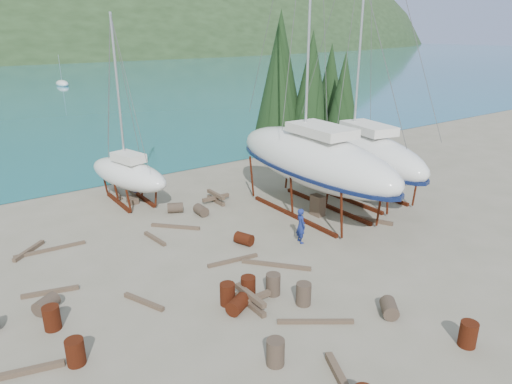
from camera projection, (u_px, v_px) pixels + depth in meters
ground at (280, 257)px, 21.09m from camera, size 600.00×600.00×0.00m
far_house_right at (43, 50)px, 182.23m from camera, size 6.60×5.60×5.60m
cypress_near_right at (311, 87)px, 35.24m from camera, size 3.60×3.60×10.00m
cypress_mid_right at (343, 100)px, 34.82m from camera, size 3.06×3.06×8.50m
cypress_back_left at (280, 75)px, 35.65m from camera, size 4.14×4.14×11.50m
cypress_far_right at (330, 91)px, 37.84m from camera, size 3.24×3.24×9.00m
moored_boat_mid at (62, 84)px, 87.77m from camera, size 2.00×5.00×6.05m
large_sailboat_near at (312, 158)px, 25.27m from camera, size 4.39×12.85×19.93m
large_sailboat_far at (360, 152)px, 27.91m from camera, size 5.33×11.67×17.80m
small_sailboat_shore at (128, 173)px, 27.37m from camera, size 3.71×7.10×10.87m
worker at (301, 226)px, 22.26m from camera, size 0.57×0.73×1.78m
drum_0 at (75, 352)px, 14.16m from camera, size 0.58×0.58×0.88m
drum_1 at (389, 308)px, 16.66m from camera, size 1.01×1.05×0.58m
drum_5 at (273, 284)px, 17.95m from camera, size 0.58×0.58×0.88m
drum_6 at (244, 239)px, 22.24m from camera, size 0.85×1.03×0.58m
drum_7 at (468, 334)px, 14.99m from camera, size 0.58×0.58×0.88m
drum_8 at (52, 318)px, 15.84m from camera, size 0.58×0.58×0.88m
drum_9 at (175, 208)px, 26.17m from camera, size 1.05×0.92×0.58m
drum_10 at (248, 287)px, 17.75m from camera, size 0.58×0.58×0.88m
drum_11 at (201, 210)px, 25.80m from camera, size 0.59×0.89×0.58m
drum_12 at (238, 305)px, 16.88m from camera, size 1.05×0.92×0.58m
drum_14 at (228, 294)px, 17.28m from camera, size 0.58×0.58×0.88m
drum_15 at (46, 304)px, 16.90m from camera, size 1.05×0.98×0.58m
drum_16 at (275, 352)px, 14.14m from camera, size 0.58×0.58×0.88m
drum_17 at (304, 294)px, 17.29m from camera, size 0.58×0.58×0.88m
timber_0 at (118, 193)px, 29.19m from camera, size 0.55×2.30×0.14m
timber_1 at (373, 220)px, 24.90m from camera, size 1.07×1.98×0.19m
timber_2 at (29, 251)px, 21.46m from camera, size 1.64×1.51×0.19m
timber_3 at (316, 322)px, 16.25m from camera, size 2.32×1.71×0.15m
timber_4 at (155, 239)px, 22.74m from camera, size 0.38×1.87×0.17m
timber_5 at (276, 265)px, 20.18m from camera, size 2.15×2.48×0.16m
timber_9 at (130, 190)px, 29.83m from camera, size 0.36×2.46×0.15m
timber_10 at (175, 227)px, 24.15m from camera, size 1.97×2.06×0.16m
timber_11 at (233, 260)px, 20.58m from camera, size 2.42×0.53×0.15m
timber_12 at (144, 302)px, 17.43m from camera, size 0.92×1.89×0.17m
timber_14 at (15, 374)px, 13.75m from camera, size 2.76×0.90×0.18m
timber_15 at (50, 249)px, 21.63m from camera, size 3.17×0.39×0.15m
timber_17 at (50, 292)px, 18.09m from camera, size 2.10×0.72×0.16m
timber_pile_fore at (250, 300)px, 17.16m from camera, size 1.80×1.80×0.60m
timber_pile_aft at (216, 198)px, 27.74m from camera, size 1.80×1.80×0.60m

